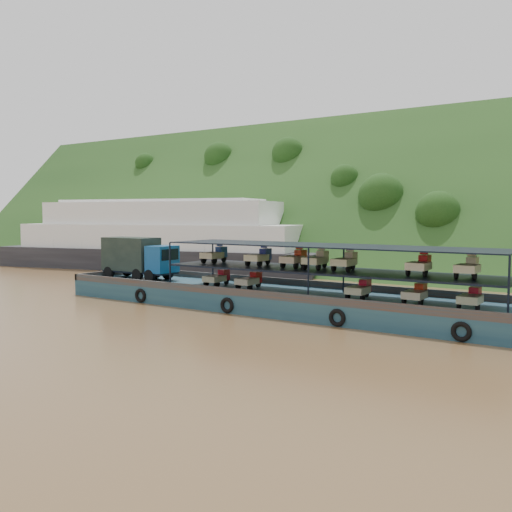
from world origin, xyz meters
The scene contains 4 objects.
ground centered at (0.00, 0.00, 0.00)m, with size 160.00×160.00×0.00m, color brown.
hillside centered at (0.00, 36.00, 0.00)m, with size 140.00×28.00×28.00m, color #183613.
cargo_barge centered at (1.87, -1.37, 1.15)m, with size 35.00×7.18×4.61m.
passenger_ferry centered at (-24.75, 15.95, 3.59)m, with size 42.17×18.87×8.29m.
Camera 1 is at (23.54, -34.61, 6.56)m, focal length 40.00 mm.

